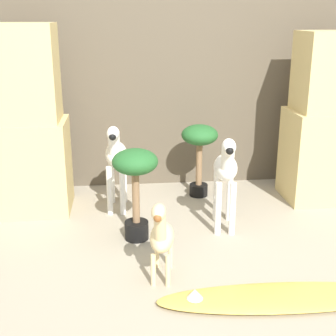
{
  "coord_description": "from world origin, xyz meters",
  "views": [
    {
      "loc": [
        -0.44,
        -2.08,
        1.37
      ],
      "look_at": [
        -0.12,
        0.98,
        0.37
      ],
      "focal_mm": 50.0,
      "sensor_mm": 36.0,
      "label": 1
    }
  ],
  "objects_px": {
    "zebra_left": "(116,157)",
    "giraffe_figurine": "(161,235)",
    "potted_palm_front": "(135,176)",
    "surfboard": "(281,297)",
    "zebra_right": "(226,171)",
    "potted_palm_back": "(200,144)"
  },
  "relations": [
    {
      "from": "potted_palm_front",
      "to": "surfboard",
      "type": "height_order",
      "value": "potted_palm_front"
    },
    {
      "from": "zebra_right",
      "to": "giraffe_figurine",
      "type": "xyz_separation_m",
      "value": [
        -0.47,
        -0.59,
        -0.14
      ]
    },
    {
      "from": "potted_palm_front",
      "to": "potted_palm_back",
      "type": "height_order",
      "value": "potted_palm_front"
    },
    {
      "from": "zebra_right",
      "to": "potted_palm_front",
      "type": "distance_m",
      "value": 0.59
    },
    {
      "from": "surfboard",
      "to": "potted_palm_front",
      "type": "bearing_deg",
      "value": 131.83
    },
    {
      "from": "potted_palm_back",
      "to": "surfboard",
      "type": "height_order",
      "value": "potted_palm_back"
    },
    {
      "from": "potted_palm_front",
      "to": "surfboard",
      "type": "distance_m",
      "value": 1.12
    },
    {
      "from": "giraffe_figurine",
      "to": "surfboard",
      "type": "relative_size",
      "value": 0.39
    },
    {
      "from": "giraffe_figurine",
      "to": "zebra_left",
      "type": "bearing_deg",
      "value": 103.36
    },
    {
      "from": "giraffe_figurine",
      "to": "surfboard",
      "type": "xyz_separation_m",
      "value": [
        0.58,
        -0.26,
        -0.25
      ]
    },
    {
      "from": "zebra_left",
      "to": "surfboard",
      "type": "bearing_deg",
      "value": -57.12
    },
    {
      "from": "potted_palm_back",
      "to": "zebra_left",
      "type": "bearing_deg",
      "value": -160.81
    },
    {
      "from": "zebra_left",
      "to": "giraffe_figurine",
      "type": "height_order",
      "value": "zebra_left"
    },
    {
      "from": "zebra_left",
      "to": "surfboard",
      "type": "relative_size",
      "value": 0.52
    },
    {
      "from": "surfboard",
      "to": "potted_palm_back",
      "type": "bearing_deg",
      "value": 96.55
    },
    {
      "from": "zebra_right",
      "to": "potted_palm_front",
      "type": "relative_size",
      "value": 1.12
    },
    {
      "from": "zebra_left",
      "to": "giraffe_figurine",
      "type": "xyz_separation_m",
      "value": [
        0.24,
        -1.0,
        -0.14
      ]
    },
    {
      "from": "giraffe_figurine",
      "to": "potted_palm_front",
      "type": "distance_m",
      "value": 0.55
    },
    {
      "from": "potted_palm_front",
      "to": "potted_palm_back",
      "type": "relative_size",
      "value": 1.04
    },
    {
      "from": "giraffe_figurine",
      "to": "potted_palm_back",
      "type": "distance_m",
      "value": 1.3
    },
    {
      "from": "giraffe_figurine",
      "to": "potted_palm_front",
      "type": "relative_size",
      "value": 0.84
    },
    {
      "from": "potted_palm_front",
      "to": "surfboard",
      "type": "bearing_deg",
      "value": -48.17
    }
  ]
}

